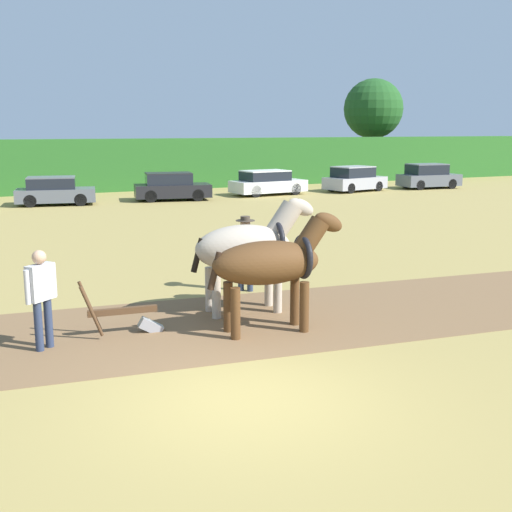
{
  "coord_description": "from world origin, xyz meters",
  "views": [
    {
      "loc": [
        -3.41,
        -7.83,
        3.78
      ],
      "look_at": [
        2.19,
        4.33,
        1.1
      ],
      "focal_mm": 45.0,
      "sensor_mm": 36.0,
      "label": 1
    }
  ],
  "objects_px": {
    "draft_horse_lead_left": "(272,263)",
    "farmer_at_plow": "(41,292)",
    "parked_car_center_right": "(171,187)",
    "parked_car_right": "(267,183)",
    "draft_horse_lead_right": "(248,247)",
    "farmer_beside_team": "(245,247)",
    "parked_car_far_right": "(354,179)",
    "tree_center_right": "(373,109)",
    "plow": "(130,317)",
    "parked_car_end_right": "(428,177)",
    "parked_car_center": "(55,191)"
  },
  "relations": [
    {
      "from": "draft_horse_lead_left",
      "to": "farmer_at_plow",
      "type": "bearing_deg",
      "value": 175.52
    },
    {
      "from": "parked_car_center_right",
      "to": "parked_car_right",
      "type": "relative_size",
      "value": 0.95
    },
    {
      "from": "draft_horse_lead_right",
      "to": "farmer_at_plow",
      "type": "relative_size",
      "value": 1.56
    },
    {
      "from": "parked_car_right",
      "to": "farmer_at_plow",
      "type": "bearing_deg",
      "value": -129.84
    },
    {
      "from": "parked_car_center_right",
      "to": "draft_horse_lead_left",
      "type": "bearing_deg",
      "value": -91.88
    },
    {
      "from": "farmer_beside_team",
      "to": "parked_car_far_right",
      "type": "xyz_separation_m",
      "value": [
        15.81,
        19.47,
        -0.33
      ]
    },
    {
      "from": "tree_center_right",
      "to": "draft_horse_lead_right",
      "type": "relative_size",
      "value": 2.78
    },
    {
      "from": "tree_center_right",
      "to": "farmer_beside_team",
      "type": "height_order",
      "value": "tree_center_right"
    },
    {
      "from": "tree_center_right",
      "to": "parked_car_center_right",
      "type": "relative_size",
      "value": 1.79
    },
    {
      "from": "tree_center_right",
      "to": "parked_car_far_right",
      "type": "relative_size",
      "value": 1.85
    },
    {
      "from": "tree_center_right",
      "to": "farmer_beside_team",
      "type": "xyz_separation_m",
      "value": [
        -23.91,
        -29.35,
        -4.19
      ]
    },
    {
      "from": "tree_center_right",
      "to": "parked_car_right",
      "type": "bearing_deg",
      "value": -145.2
    },
    {
      "from": "farmer_beside_team",
      "to": "plow",
      "type": "bearing_deg",
      "value": 164.34
    },
    {
      "from": "plow",
      "to": "parked_car_end_right",
      "type": "relative_size",
      "value": 0.39
    },
    {
      "from": "tree_center_right",
      "to": "farmer_beside_team",
      "type": "relative_size",
      "value": 4.27
    },
    {
      "from": "plow",
      "to": "parked_car_right",
      "type": "distance_m",
      "value": 25.54
    },
    {
      "from": "draft_horse_lead_left",
      "to": "plow",
      "type": "height_order",
      "value": "draft_horse_lead_left"
    },
    {
      "from": "parked_car_center_right",
      "to": "parked_car_right",
      "type": "xyz_separation_m",
      "value": [
        5.84,
        0.37,
        -0.02
      ]
    },
    {
      "from": "draft_horse_lead_left",
      "to": "farmer_at_plow",
      "type": "relative_size",
      "value": 1.56
    },
    {
      "from": "draft_horse_lead_right",
      "to": "plow",
      "type": "distance_m",
      "value": 2.86
    },
    {
      "from": "parked_car_center",
      "to": "parked_car_end_right",
      "type": "height_order",
      "value": "parked_car_end_right"
    },
    {
      "from": "tree_center_right",
      "to": "parked_car_end_right",
      "type": "bearing_deg",
      "value": -105.12
    },
    {
      "from": "plow",
      "to": "parked_car_center",
      "type": "height_order",
      "value": "parked_car_center"
    },
    {
      "from": "parked_car_center_right",
      "to": "parked_car_center",
      "type": "bearing_deg",
      "value": -173.19
    },
    {
      "from": "farmer_at_plow",
      "to": "draft_horse_lead_right",
      "type": "bearing_deg",
      "value": 60.99
    },
    {
      "from": "draft_horse_lead_right",
      "to": "parked_car_far_right",
      "type": "relative_size",
      "value": 0.66
    },
    {
      "from": "draft_horse_lead_left",
      "to": "farmer_beside_team",
      "type": "relative_size",
      "value": 1.53
    },
    {
      "from": "farmer_beside_team",
      "to": "parked_car_right",
      "type": "xyz_separation_m",
      "value": [
        10.08,
        19.74,
        -0.36
      ]
    },
    {
      "from": "draft_horse_lead_left",
      "to": "parked_car_far_right",
      "type": "height_order",
      "value": "draft_horse_lead_left"
    },
    {
      "from": "farmer_at_plow",
      "to": "parked_car_center_right",
      "type": "distance_m",
      "value": 23.45
    },
    {
      "from": "tree_center_right",
      "to": "plow",
      "type": "distance_m",
      "value": 41.81
    },
    {
      "from": "tree_center_right",
      "to": "parked_car_right",
      "type": "xyz_separation_m",
      "value": [
        -13.83,
        -9.61,
        -4.55
      ]
    },
    {
      "from": "plow",
      "to": "farmer_at_plow",
      "type": "relative_size",
      "value": 0.88
    },
    {
      "from": "plow",
      "to": "parked_car_right",
      "type": "relative_size",
      "value": 0.35
    },
    {
      "from": "draft_horse_lead_right",
      "to": "farmer_at_plow",
      "type": "xyz_separation_m",
      "value": [
        -4.18,
        -0.65,
        -0.34
      ]
    },
    {
      "from": "draft_horse_lead_right",
      "to": "parked_car_far_right",
      "type": "height_order",
      "value": "draft_horse_lead_right"
    },
    {
      "from": "plow",
      "to": "parked_car_center",
      "type": "bearing_deg",
      "value": 91.85
    },
    {
      "from": "tree_center_right",
      "to": "farmer_at_plow",
      "type": "height_order",
      "value": "tree_center_right"
    },
    {
      "from": "farmer_at_plow",
      "to": "parked_car_center",
      "type": "bearing_deg",
      "value": 134.0
    },
    {
      "from": "draft_horse_lead_right",
      "to": "plow",
      "type": "relative_size",
      "value": 1.76
    },
    {
      "from": "draft_horse_lead_left",
      "to": "farmer_beside_team",
      "type": "xyz_separation_m",
      "value": [
        0.78,
        3.0,
        -0.27
      ]
    },
    {
      "from": "draft_horse_lead_right",
      "to": "parked_car_center_right",
      "type": "height_order",
      "value": "draft_horse_lead_right"
    },
    {
      "from": "plow",
      "to": "farmer_at_plow",
      "type": "bearing_deg",
      "value": -165.86
    },
    {
      "from": "plow",
      "to": "farmer_beside_team",
      "type": "xyz_separation_m",
      "value": [
        3.26,
        2.04,
        0.74
      ]
    },
    {
      "from": "parked_car_right",
      "to": "parked_car_far_right",
      "type": "relative_size",
      "value": 1.08
    },
    {
      "from": "parked_car_center_right",
      "to": "parked_car_far_right",
      "type": "xyz_separation_m",
      "value": [
        11.57,
        0.1,
        0.02
      ]
    },
    {
      "from": "tree_center_right",
      "to": "draft_horse_lead_left",
      "type": "relative_size",
      "value": 2.78
    },
    {
      "from": "parked_car_center_right",
      "to": "parked_car_end_right",
      "type": "distance_m",
      "value": 16.91
    },
    {
      "from": "draft_horse_lead_right",
      "to": "parked_car_center",
      "type": "distance_m",
      "value": 21.42
    },
    {
      "from": "draft_horse_lead_left",
      "to": "plow",
      "type": "distance_m",
      "value": 2.84
    }
  ]
}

